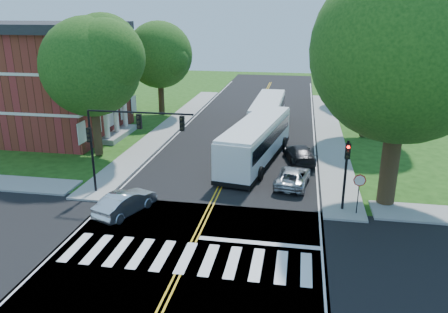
% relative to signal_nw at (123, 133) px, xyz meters
% --- Properties ---
extents(ground, '(140.00, 140.00, 0.00)m').
position_rel_signal_nw_xyz_m(ground, '(5.86, -6.43, -4.38)').
color(ground, '#1D4411').
rests_on(ground, ground).
extents(road, '(14.00, 96.00, 0.01)m').
position_rel_signal_nw_xyz_m(road, '(5.86, 11.57, -4.37)').
color(road, black).
rests_on(road, ground).
extents(cross_road, '(60.00, 12.00, 0.01)m').
position_rel_signal_nw_xyz_m(cross_road, '(5.86, -6.43, -4.37)').
color(cross_road, black).
rests_on(cross_road, ground).
extents(center_line, '(0.36, 70.00, 0.01)m').
position_rel_signal_nw_xyz_m(center_line, '(5.86, 15.57, -4.36)').
color(center_line, gold).
rests_on(center_line, road).
extents(edge_line_w, '(0.12, 70.00, 0.01)m').
position_rel_signal_nw_xyz_m(edge_line_w, '(-0.94, 15.57, -4.36)').
color(edge_line_w, silver).
rests_on(edge_line_w, road).
extents(edge_line_e, '(0.12, 70.00, 0.01)m').
position_rel_signal_nw_xyz_m(edge_line_e, '(12.66, 15.57, -4.36)').
color(edge_line_e, silver).
rests_on(edge_line_e, road).
extents(crosswalk, '(12.60, 3.00, 0.01)m').
position_rel_signal_nw_xyz_m(crosswalk, '(5.86, -6.93, -4.36)').
color(crosswalk, silver).
rests_on(crosswalk, road).
extents(stop_bar, '(6.60, 0.40, 0.01)m').
position_rel_signal_nw_xyz_m(stop_bar, '(9.36, -4.83, -4.36)').
color(stop_bar, silver).
rests_on(stop_bar, road).
extents(sidewalk_nw, '(2.60, 40.00, 0.15)m').
position_rel_signal_nw_xyz_m(sidewalk_nw, '(-2.44, 18.57, -4.30)').
color(sidewalk_nw, gray).
rests_on(sidewalk_nw, ground).
extents(sidewalk_ne, '(2.60, 40.00, 0.15)m').
position_rel_signal_nw_xyz_m(sidewalk_ne, '(14.16, 18.57, -4.30)').
color(sidewalk_ne, gray).
rests_on(sidewalk_ne, ground).
extents(tree_ne_big, '(10.80, 10.80, 14.91)m').
position_rel_signal_nw_xyz_m(tree_ne_big, '(16.86, 1.57, 5.24)').
color(tree_ne_big, '#332414').
rests_on(tree_ne_big, ground).
extents(tree_west_near, '(8.00, 8.00, 11.40)m').
position_rel_signal_nw_xyz_m(tree_west_near, '(-5.64, 7.57, 3.15)').
color(tree_west_near, '#332414').
rests_on(tree_west_near, ground).
extents(tree_west_far, '(7.60, 7.60, 10.67)m').
position_rel_signal_nw_xyz_m(tree_west_far, '(-5.14, 23.57, 2.62)').
color(tree_west_far, '#332414').
rests_on(tree_west_far, ground).
extents(tree_east_mid, '(8.40, 8.40, 11.93)m').
position_rel_signal_nw_xyz_m(tree_east_mid, '(17.36, 17.57, 3.48)').
color(tree_east_mid, '#332414').
rests_on(tree_east_mid, ground).
extents(tree_east_far, '(7.20, 7.20, 10.34)m').
position_rel_signal_nw_xyz_m(tree_east_far, '(18.36, 33.57, 2.48)').
color(tree_east_far, '#332414').
rests_on(tree_east_far, ground).
extents(brick_building, '(20.00, 13.00, 10.80)m').
position_rel_signal_nw_xyz_m(brick_building, '(-16.10, 13.57, 1.04)').
color(brick_building, maroon).
rests_on(brick_building, ground).
extents(signal_nw, '(7.15, 0.46, 5.66)m').
position_rel_signal_nw_xyz_m(signal_nw, '(0.00, 0.00, 0.00)').
color(signal_nw, black).
rests_on(signal_nw, ground).
extents(signal_ne, '(0.30, 0.46, 4.40)m').
position_rel_signal_nw_xyz_m(signal_ne, '(14.06, 0.01, -1.41)').
color(signal_ne, black).
rests_on(signal_ne, ground).
extents(stop_sign, '(0.76, 0.08, 2.53)m').
position_rel_signal_nw_xyz_m(stop_sign, '(14.86, -0.45, -2.35)').
color(stop_sign, black).
rests_on(stop_sign, ground).
extents(bus_lead, '(4.96, 13.38, 3.39)m').
position_rel_signal_nw_xyz_m(bus_lead, '(7.76, 8.46, -2.58)').
color(bus_lead, silver).
rests_on(bus_lead, road).
extents(bus_follow, '(3.22, 12.46, 3.21)m').
position_rel_signal_nw_xyz_m(bus_follow, '(7.86, 18.91, -2.67)').
color(bus_follow, silver).
rests_on(bus_follow, road).
extents(hatchback, '(2.91, 4.58, 1.43)m').
position_rel_signal_nw_xyz_m(hatchback, '(0.94, -2.61, -3.65)').
color(hatchback, silver).
rests_on(hatchback, road).
extents(suv, '(2.70, 4.82, 1.27)m').
position_rel_signal_nw_xyz_m(suv, '(10.90, 3.79, -3.73)').
color(suv, '#A9ACB0').
rests_on(suv, road).
extents(dark_sedan, '(3.05, 5.18, 1.41)m').
position_rel_signal_nw_xyz_m(dark_sedan, '(11.28, 8.95, -3.66)').
color(dark_sedan, black).
rests_on(dark_sedan, road).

